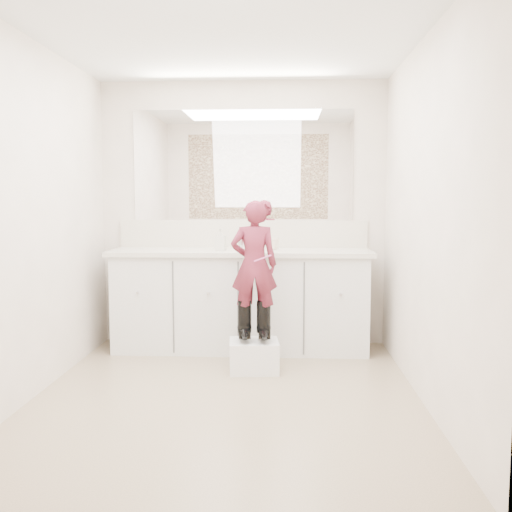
{
  "coord_description": "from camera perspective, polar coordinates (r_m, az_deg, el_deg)",
  "views": [
    {
      "loc": [
        0.39,
        -3.75,
        1.33
      ],
      "look_at": [
        0.17,
        0.59,
        0.9
      ],
      "focal_mm": 40.0,
      "sensor_mm": 36.0,
      "label": 1
    }
  ],
  "objects": [
    {
      "name": "backsplash",
      "position": [
        5.26,
        -1.33,
        2.23
      ],
      "size": [
        2.28,
        0.03,
        0.25
      ],
      "primitive_type": "cube",
      "color": "beige",
      "rests_on": "countertop"
    },
    {
      "name": "toddler",
      "position": [
        4.38,
        -0.2,
        -0.87
      ],
      "size": [
        0.38,
        0.27,
        0.98
      ],
      "primitive_type": "imported",
      "rotation": [
        0.0,
        0.0,
        3.23
      ],
      "color": "#AB3451",
      "rests_on": "step_stool"
    },
    {
      "name": "wall_right",
      "position": [
        3.86,
        16.61,
        3.48
      ],
      "size": [
        0.0,
        3.0,
        3.0
      ],
      "primitive_type": "plane",
      "rotation": [
        1.57,
        0.0,
        -1.57
      ],
      "color": "beige",
      "rests_on": "floor"
    },
    {
      "name": "vanity_cabinet",
      "position": [
        5.07,
        -1.53,
        -4.62
      ],
      "size": [
        2.2,
        0.55,
        0.85
      ],
      "primitive_type": "cube",
      "color": "silver",
      "rests_on": "floor"
    },
    {
      "name": "dot_panel",
      "position": [
        2.31,
        -6.99,
        13.52
      ],
      "size": [
        2.0,
        0.01,
        1.2
      ],
      "primitive_type": "cube",
      "color": "#472819",
      "rests_on": "wall_front"
    },
    {
      "name": "floor",
      "position": [
        4.0,
        -2.92,
        -13.8
      ],
      "size": [
        3.0,
        3.0,
        0.0
      ],
      "primitive_type": "plane",
      "color": "#7F6B53",
      "rests_on": "ground"
    },
    {
      "name": "boot_right",
      "position": [
        4.45,
        0.77,
        -6.46
      ],
      "size": [
        0.13,
        0.22,
        0.31
      ],
      "primitive_type": null,
      "rotation": [
        0.0,
        0.0,
        0.09
      ],
      "color": "black",
      "rests_on": "step_stool"
    },
    {
      "name": "toothbrush",
      "position": [
        4.29,
        0.68,
        -0.23
      ],
      "size": [
        0.14,
        0.02,
        0.06
      ],
      "primitive_type": "cylinder",
      "rotation": [
        0.0,
        1.22,
        0.09
      ],
      "color": "#D45299",
      "rests_on": "toddler"
    },
    {
      "name": "step_stool",
      "position": [
        4.5,
        -0.21,
        -9.95
      ],
      "size": [
        0.4,
        0.35,
        0.24
      ],
      "primitive_type": "cube",
      "rotation": [
        0.0,
        0.0,
        0.09
      ],
      "color": "white",
      "rests_on": "floor"
    },
    {
      "name": "cup",
      "position": [
        5.04,
        1.73,
        1.25
      ],
      "size": [
        0.15,
        0.15,
        0.1
      ],
      "primitive_type": "imported",
      "rotation": [
        0.0,
        0.0,
        0.39
      ],
      "color": "beige",
      "rests_on": "countertop"
    },
    {
      "name": "soap_bottle",
      "position": [
        4.94,
        -3.57,
        1.65
      ],
      "size": [
        0.09,
        0.09,
        0.19
      ],
      "primitive_type": "imported",
      "rotation": [
        0.0,
        0.0,
        -0.07
      ],
      "color": "beige",
      "rests_on": "countertop"
    },
    {
      "name": "wall_left",
      "position": [
        4.11,
        -21.37,
        3.45
      ],
      "size": [
        0.0,
        3.0,
        3.0
      ],
      "primitive_type": "plane",
      "rotation": [
        1.57,
        0.0,
        1.57
      ],
      "color": "beige",
      "rests_on": "floor"
    },
    {
      "name": "ceiling",
      "position": [
        3.92,
        -3.11,
        21.5
      ],
      "size": [
        3.0,
        3.0,
        0.0
      ],
      "primitive_type": "plane",
      "rotation": [
        3.14,
        0.0,
        0.0
      ],
      "color": "white",
      "rests_on": "wall_back"
    },
    {
      "name": "faucet",
      "position": [
        5.15,
        -1.42,
        1.32
      ],
      "size": [
        0.08,
        0.08,
        0.1
      ],
      "primitive_type": "cylinder",
      "color": "silver",
      "rests_on": "countertop"
    },
    {
      "name": "mirror",
      "position": [
        5.26,
        -1.34,
        9.04
      ],
      "size": [
        2.0,
        0.02,
        1.0
      ],
      "primitive_type": "cube",
      "color": "white",
      "rests_on": "wall_back"
    },
    {
      "name": "countertop",
      "position": [
        4.99,
        -1.56,
        0.38
      ],
      "size": [
        2.28,
        0.58,
        0.04
      ],
      "primitive_type": "cube",
      "color": "beige",
      "rests_on": "vanity_cabinet"
    },
    {
      "name": "wall_front",
      "position": [
        2.28,
        -6.9,
        2.31
      ],
      "size": [
        2.6,
        0.0,
        2.6
      ],
      "primitive_type": "plane",
      "rotation": [
        -1.57,
        0.0,
        0.0
      ],
      "color": "beige",
      "rests_on": "floor"
    },
    {
      "name": "boot_left",
      "position": [
        4.45,
        -1.17,
        -6.44
      ],
      "size": [
        0.13,
        0.22,
        0.31
      ],
      "primitive_type": null,
      "rotation": [
        0.0,
        0.0,
        0.09
      ],
      "color": "black",
      "rests_on": "step_stool"
    },
    {
      "name": "wall_back",
      "position": [
        5.26,
        -1.32,
        4.25
      ],
      "size": [
        2.6,
        0.0,
        2.6
      ],
      "primitive_type": "plane",
      "rotation": [
        1.57,
        0.0,
        0.0
      ],
      "color": "beige",
      "rests_on": "floor"
    }
  ]
}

